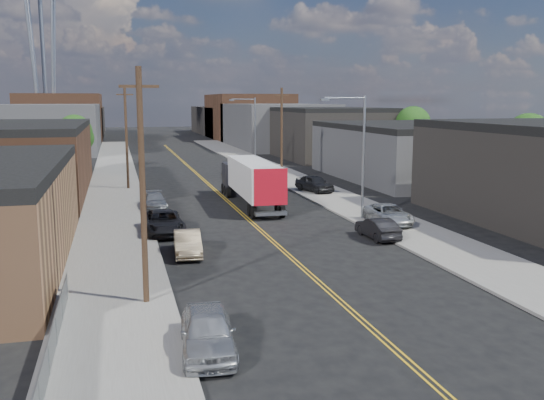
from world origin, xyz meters
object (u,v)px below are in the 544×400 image
semi_truck (250,179)px  car_right_lot_c (314,183)px  car_right_oncoming (378,228)px  car_left_b (188,243)px  car_ahead_truck (239,169)px  car_left_c (163,222)px  car_right_lot_a (389,214)px  car_left_a (208,332)px  car_left_d (154,201)px

semi_truck → car_right_lot_c: semi_truck is taller
car_right_oncoming → car_right_lot_c: bearing=-97.8°
semi_truck → car_left_b: bearing=-112.5°
car_left_b → car_ahead_truck: size_ratio=0.74×
car_ahead_truck → car_left_c: bearing=-108.1°
car_right_lot_a → car_right_oncoming: bearing=-122.1°
car_right_lot_c → car_left_a: bearing=-130.4°
semi_truck → car_right_lot_a: (7.49, -10.99, -1.34)m
semi_truck → car_left_d: size_ratio=3.24×
car_left_d → car_right_lot_a: (15.39, -10.70, 0.17)m
semi_truck → car_right_oncoming: 15.43m
car_left_b → car_left_d: bearing=97.0°
car_right_oncoming → car_right_lot_a: (2.39, 3.50, 0.16)m
car_left_d → car_right_lot_a: size_ratio=0.93×
car_left_a → car_right_lot_c: bearing=71.1°
car_ahead_truck → semi_truck: bearing=-96.3°
car_left_c → car_right_lot_a: (15.39, -1.33, 0.07)m
car_left_a → car_left_b: 13.70m
car_left_a → car_left_b: (0.89, 13.67, -0.09)m
car_left_c → car_ahead_truck: bearing=68.3°
car_right_lot_a → car_ahead_truck: car_ahead_truck is taller
car_left_b → car_left_c: 6.05m
semi_truck → car_left_d: (-7.90, -0.29, -1.51)m
car_right_lot_a → car_right_lot_c: bearing=93.0°
car_right_lot_a → car_right_lot_c: car_right_lot_c is taller
car_right_lot_a → car_right_lot_c: (-0.22, 15.66, 0.10)m
car_left_d → car_right_lot_c: size_ratio=0.99×
car_left_d → car_ahead_truck: size_ratio=0.79×
car_left_d → car_right_lot_c: (15.17, 4.96, 0.27)m
car_left_d → car_right_oncoming: (13.00, -14.20, 0.02)m
car_left_b → car_left_a: bearing=-90.0°
car_left_b → car_right_lot_a: car_right_lot_a is taller
car_left_d → car_right_lot_c: car_right_lot_c is taller
semi_truck → car_ahead_truck: semi_truck is taller
car_left_b → car_left_d: 15.39m
car_left_a → car_ahead_truck: (10.90, 48.64, 0.01)m
car_left_c → car_ahead_truck: car_ahead_truck is taller
car_right_lot_a → car_right_lot_c: size_ratio=1.07×
car_right_lot_c → car_ahead_truck: bearing=89.9°
car_left_a → car_left_d: bearing=95.2°
car_left_c → car_right_oncoming: car_left_c is taller
car_left_c → car_right_lot_c: (15.17, 14.34, 0.17)m
car_left_c → car_right_oncoming: size_ratio=1.34×
car_right_oncoming → car_left_a: bearing=47.4°
car_left_a → car_right_oncoming: car_left_a is taller
semi_truck → car_right_lot_c: size_ratio=3.19×
car_left_b → car_right_lot_c: 24.84m
car_left_d → car_right_oncoming: car_right_oncoming is taller
car_left_c → car_left_d: (0.00, 9.37, -0.10)m
car_ahead_truck → car_left_a: bearing=-100.1°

